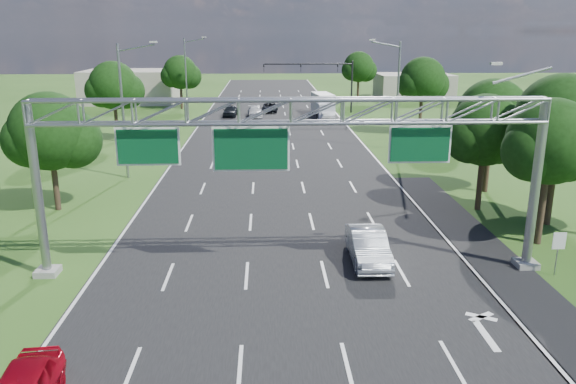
{
  "coord_description": "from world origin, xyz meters",
  "views": [
    {
      "loc": [
        -0.85,
        -12.32,
        10.84
      ],
      "look_at": [
        0.18,
        13.38,
        3.46
      ],
      "focal_mm": 35.0,
      "sensor_mm": 36.0,
      "label": 1
    }
  ],
  "objects_px": {
    "regulatory_sign": "(559,245)",
    "box_truck": "(323,105)",
    "silver_sedan": "(368,246)",
    "sign_gantry": "(293,125)",
    "traffic_signal": "(326,75)"
  },
  "relations": [
    {
      "from": "box_truck",
      "to": "regulatory_sign",
      "type": "bearing_deg",
      "value": -91.36
    },
    {
      "from": "traffic_signal",
      "to": "box_truck",
      "type": "xyz_separation_m",
      "value": [
        -0.61,
        -2.48,
        -3.81
      ]
    },
    {
      "from": "regulatory_sign",
      "to": "silver_sedan",
      "type": "relative_size",
      "value": 0.44
    },
    {
      "from": "silver_sedan",
      "to": "sign_gantry",
      "type": "bearing_deg",
      "value": -164.99
    },
    {
      "from": "sign_gantry",
      "to": "box_truck",
      "type": "height_order",
      "value": "sign_gantry"
    },
    {
      "from": "regulatory_sign",
      "to": "box_truck",
      "type": "xyz_separation_m",
      "value": [
        -5.53,
        51.54,
        -0.15
      ]
    },
    {
      "from": "box_truck",
      "to": "traffic_signal",
      "type": "bearing_deg",
      "value": 68.76
    },
    {
      "from": "sign_gantry",
      "to": "silver_sedan",
      "type": "bearing_deg",
      "value": 14.45
    },
    {
      "from": "regulatory_sign",
      "to": "box_truck",
      "type": "distance_m",
      "value": 51.84
    },
    {
      "from": "sign_gantry",
      "to": "traffic_signal",
      "type": "distance_m",
      "value": 53.51
    },
    {
      "from": "sign_gantry",
      "to": "silver_sedan",
      "type": "relative_size",
      "value": 4.87
    },
    {
      "from": "sign_gantry",
      "to": "regulatory_sign",
      "type": "relative_size",
      "value": 11.19
    },
    {
      "from": "sign_gantry",
      "to": "regulatory_sign",
      "type": "bearing_deg",
      "value": -4.83
    },
    {
      "from": "traffic_signal",
      "to": "silver_sedan",
      "type": "xyz_separation_m",
      "value": [
        -3.42,
        -52.04,
        -4.37
      ]
    },
    {
      "from": "sign_gantry",
      "to": "regulatory_sign",
      "type": "xyz_separation_m",
      "value": [
        12.07,
        -1.02,
        -5.38
      ]
    }
  ]
}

